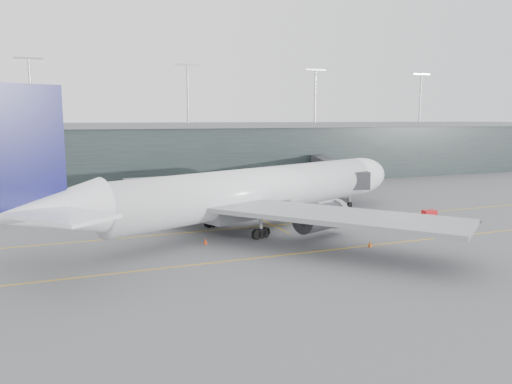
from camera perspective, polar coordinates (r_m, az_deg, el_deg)
name	(u,v)px	position (r m, az deg, el deg)	size (l,w,h in m)	color
ground	(233,223)	(78.79, -2.59, -3.54)	(320.00, 320.00, 0.00)	slate
taxiline_a	(242,228)	(75.11, -1.59, -4.12)	(160.00, 0.25, 0.02)	gold
taxiline_b	(288,255)	(60.76, 3.64, -7.14)	(160.00, 0.25, 0.02)	gold
taxiline_lead_main	(224,201)	(99.00, -3.64, -1.09)	(0.25, 60.00, 0.02)	gold
terminal	(161,152)	(133.56, -10.80, 4.52)	(240.00, 36.00, 29.00)	#1E292A
main_aircraft	(255,192)	(73.85, -0.16, 0.03)	(67.42, 62.23, 19.74)	white
jet_bridge	(322,168)	(113.35, 7.52, 2.79)	(18.39, 45.60, 7.17)	#303135
gse_cart	(429,214)	(86.25, 19.20, -2.41)	(2.27, 1.55, 1.47)	#BA0D11
baggage_dolly	(468,221)	(85.74, 23.11, -3.11)	(3.04, 2.43, 0.30)	#323236
uld_a	(194,208)	(86.40, -7.15, -1.81)	(2.38, 1.97, 2.06)	#38393E
uld_b	(194,205)	(88.88, -7.05, -1.52)	(2.51, 2.14, 2.05)	#38393E
uld_c	(211,207)	(87.92, -5.19, -1.73)	(1.99, 1.67, 1.66)	#38393E
cone_nose	(428,213)	(89.69, 19.04, -2.29)	(0.46, 0.46, 0.73)	#CE550B
cone_wing_stbd	(370,244)	(65.75, 12.89, -5.80)	(0.50, 0.50, 0.79)	#D55A0B
cone_wing_port	(249,205)	(92.52, -0.86, -1.52)	(0.44, 0.44, 0.70)	#E75F0C
cone_tail	(205,241)	(65.77, -5.80, -5.62)	(0.50, 0.50, 0.79)	red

